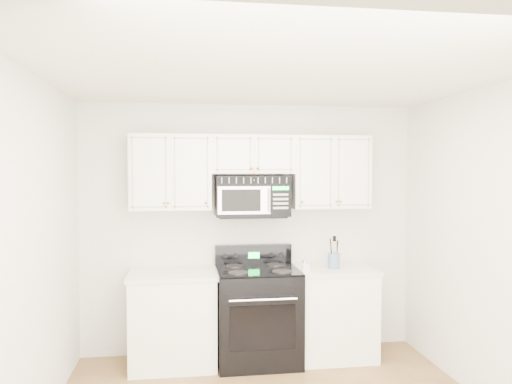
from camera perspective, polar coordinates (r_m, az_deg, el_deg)
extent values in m
cube|color=silver|center=(3.60, 3.05, 13.47)|extent=(3.50, 3.50, 0.01)
cube|color=silver|center=(5.30, -0.70, -4.18)|extent=(3.50, 0.01, 2.60)
cube|color=silver|center=(1.95, 13.49, -15.97)|extent=(3.50, 0.01, 2.60)
cube|color=silver|center=(3.68, -25.10, -7.37)|extent=(0.01, 3.50, 2.60)
cube|color=silver|center=(4.28, 26.78, -6.03)|extent=(0.01, 3.50, 2.60)
cube|color=white|center=(5.12, -9.41, -14.29)|extent=(0.82, 0.63, 0.88)
cube|color=white|center=(5.00, -9.45, -9.24)|extent=(0.86, 0.65, 0.04)
cube|color=black|center=(5.28, -9.37, -18.22)|extent=(0.82, 0.55, 0.10)
cube|color=white|center=(5.33, 8.58, -13.60)|extent=(0.82, 0.63, 0.88)
cube|color=white|center=(5.22, 8.61, -8.75)|extent=(0.86, 0.65, 0.04)
cube|color=black|center=(5.49, 8.42, -17.41)|extent=(0.82, 0.55, 0.10)
cube|color=black|center=(5.13, 0.17, -13.98)|extent=(0.81, 0.69, 0.92)
cube|color=black|center=(4.80, 0.81, -15.26)|extent=(0.62, 0.01, 0.43)
cylinder|color=silver|center=(4.71, 0.86, -12.22)|extent=(0.64, 0.02, 0.02)
cube|color=black|center=(5.02, 0.17, -8.88)|extent=(0.81, 0.69, 0.02)
cube|color=black|center=(5.30, -0.31, -7.16)|extent=(0.81, 0.08, 0.21)
cube|color=#0CFF42|center=(5.26, -0.24, -7.24)|extent=(0.12, 0.00, 0.06)
cube|color=white|center=(5.05, -9.72, 2.23)|extent=(0.80, 0.33, 0.75)
cube|color=white|center=(5.27, 8.42, 2.25)|extent=(0.80, 0.33, 0.75)
cube|color=white|center=(5.10, -0.46, 4.29)|extent=(0.84, 0.33, 0.39)
sphere|color=#B3702D|center=(4.87, -9.99, -1.25)|extent=(0.03, 0.03, 0.03)
sphere|color=#B3702D|center=(4.88, -5.76, -1.22)|extent=(0.03, 0.03, 0.03)
sphere|color=#B3702D|center=(5.01, 5.28, -1.12)|extent=(0.03, 0.03, 0.03)
sphere|color=#B3702D|center=(5.11, 9.21, -1.08)|extent=(0.03, 0.03, 0.03)
sphere|color=#B3702D|center=(4.91, -0.51, 2.78)|extent=(0.03, 0.03, 0.03)
sphere|color=#B3702D|center=(4.91, 0.18, 2.78)|extent=(0.03, 0.03, 0.03)
cylinder|color=#B10D02|center=(4.91, -0.24, 2.09)|extent=(0.01, 0.00, 0.12)
sphere|color=#B3702D|center=(4.91, -0.24, 1.33)|extent=(0.04, 0.04, 0.04)
cube|color=black|center=(5.08, -0.47, -0.44)|extent=(0.74, 0.37, 0.41)
cube|color=#A29F8C|center=(4.90, -0.18, 1.34)|extent=(0.72, 0.01, 0.07)
cube|color=#B3B3B3|center=(4.88, -1.35, -0.96)|extent=(0.52, 0.01, 0.27)
cube|color=black|center=(4.87, -1.69, -0.97)|extent=(0.38, 0.01, 0.22)
cube|color=black|center=(4.94, 2.82, -0.92)|extent=(0.20, 0.01, 0.27)
cube|color=#0CFF42|center=(4.93, 2.84, 0.44)|extent=(0.16, 0.00, 0.03)
cylinder|color=silver|center=(4.88, 1.56, -0.96)|extent=(0.02, 0.02, 0.23)
cylinder|color=slate|center=(5.17, 8.87, -7.77)|extent=(0.12, 0.12, 0.15)
cylinder|color=tan|center=(5.17, 9.23, -6.92)|extent=(0.01, 0.01, 0.26)
cylinder|color=black|center=(5.18, 8.60, -6.78)|extent=(0.01, 0.01, 0.29)
cylinder|color=tan|center=(5.12, 8.79, -6.77)|extent=(0.01, 0.01, 0.31)
cylinder|color=black|center=(5.17, 9.23, -6.92)|extent=(0.01, 0.01, 0.26)
cylinder|color=silver|center=(4.99, 5.99, -8.58)|extent=(0.04, 0.04, 0.07)
cylinder|color=silver|center=(4.98, 5.99, -8.08)|extent=(0.04, 0.04, 0.01)
cylinder|color=silver|center=(4.97, 5.58, -8.52)|extent=(0.04, 0.04, 0.09)
cylinder|color=silver|center=(4.96, 5.59, -7.89)|extent=(0.05, 0.05, 0.02)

